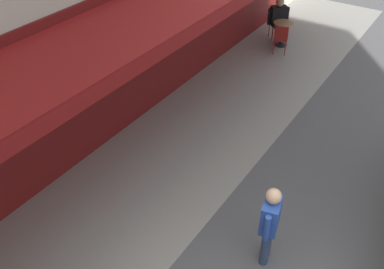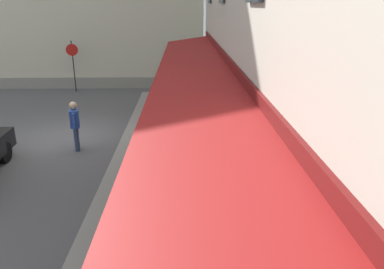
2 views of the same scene
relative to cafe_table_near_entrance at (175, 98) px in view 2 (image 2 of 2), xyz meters
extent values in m
plane|color=#565456|center=(-3.74, 3.59, -0.49)|extent=(70.00, 70.00, 0.00)
cube|color=gray|center=(-6.99, 0.19, -0.49)|extent=(20.50, 3.20, 0.01)
cube|color=maroon|center=(-6.74, -1.38, 1.11)|extent=(16.00, 0.06, 3.20)
cube|color=maroon|center=(-6.74, -0.56, 2.36)|extent=(15.00, 1.70, 0.36)
cube|color=maroon|center=(-6.74, 0.27, 2.13)|extent=(15.00, 0.04, 0.28)
cube|color=gray|center=(4.20, 7.09, -0.19)|extent=(0.12, 17.00, 0.60)
cube|color=gray|center=(2.86, -0.61, -0.42)|extent=(2.40, 1.40, 0.15)
cube|color=gray|center=(2.86, -0.96, -0.27)|extent=(2.40, 1.05, 0.30)
cube|color=gray|center=(2.86, -1.31, -0.12)|extent=(2.40, 0.70, 0.45)
cylinder|color=black|center=(0.00, 0.00, -0.48)|extent=(0.40, 0.40, 0.03)
cylinder|color=black|center=(0.00, 0.00, -0.13)|extent=(0.06, 0.06, 0.72)
cylinder|color=#99754C|center=(0.00, 0.00, 0.24)|extent=(0.60, 0.60, 0.03)
cylinder|color=maroon|center=(0.14, 0.39, -0.27)|extent=(0.03, 0.03, 0.45)
cylinder|color=maroon|center=(0.38, 0.16, -0.27)|extent=(0.03, 0.03, 0.45)
cylinder|color=maroon|center=(0.37, 0.64, -0.27)|extent=(0.03, 0.03, 0.45)
cylinder|color=maroon|center=(0.62, 0.41, -0.27)|extent=(0.03, 0.03, 0.45)
cube|color=maroon|center=(0.38, 0.40, -0.02)|extent=(0.57, 0.57, 0.04)
cube|color=maroon|center=(0.50, 0.53, 0.21)|extent=(0.32, 0.30, 0.42)
cylinder|color=maroon|center=(-0.17, -0.38, -0.27)|extent=(0.03, 0.03, 0.45)
cylinder|color=maroon|center=(-0.40, -0.13, -0.27)|extent=(0.03, 0.03, 0.45)
cylinder|color=maroon|center=(-0.42, -0.61, -0.27)|extent=(0.03, 0.03, 0.45)
cylinder|color=maroon|center=(-0.65, -0.35, -0.27)|extent=(0.03, 0.03, 0.45)
cube|color=maroon|center=(-0.41, -0.37, -0.02)|extent=(0.56, 0.56, 0.04)
cube|color=maroon|center=(-0.54, -0.49, 0.21)|extent=(0.30, 0.33, 0.42)
cylinder|color=navy|center=(-0.06, -0.18, -0.26)|extent=(0.15, 0.15, 0.47)
cylinder|color=navy|center=(-0.18, -0.28, 0.00)|extent=(0.34, 0.33, 0.15)
cylinder|color=navy|center=(-0.18, -0.04, -0.26)|extent=(0.15, 0.15, 0.47)
cylinder|color=navy|center=(-0.30, -0.15, 0.00)|extent=(0.34, 0.33, 0.15)
cube|color=red|center=(-0.37, -0.33, 0.27)|extent=(0.50, 0.51, 0.55)
sphere|color=tan|center=(-0.37, -0.33, 0.67)|extent=(0.24, 0.24, 0.24)
cylinder|color=red|center=(-0.18, -0.53, 0.26)|extent=(0.10, 0.10, 0.49)
cylinder|color=red|center=(-0.55, -0.12, 0.26)|extent=(0.10, 0.10, 0.49)
cylinder|color=navy|center=(-4.91, 2.96, -0.11)|extent=(0.14, 0.14, 0.77)
cylinder|color=navy|center=(-4.74, 3.00, -0.11)|extent=(0.14, 0.14, 0.77)
cube|color=#28479E|center=(-4.83, 2.98, 0.55)|extent=(0.50, 0.35, 0.55)
sphere|color=tan|center=(-4.83, 2.98, 0.94)|extent=(0.24, 0.24, 0.24)
cylinder|color=#28479E|center=(-5.09, 2.92, 0.54)|extent=(0.10, 0.10, 0.48)
cylinder|color=#28479E|center=(-4.56, 3.05, 0.54)|extent=(0.10, 0.10, 0.48)
cylinder|color=black|center=(3.44, 5.26, 0.81)|extent=(0.05, 0.05, 2.60)
cylinder|color=#192899|center=(3.40, 5.25, 1.66)|extent=(0.17, 0.54, 0.56)
cylinder|color=red|center=(3.39, 5.25, 1.66)|extent=(0.17, 0.57, 0.59)
cylinder|color=brown|center=(1.18, 0.44, -0.32)|extent=(0.35, 0.35, 0.34)
cone|color=#2D6B33|center=(1.18, 0.44, 0.19)|extent=(0.33, 0.33, 0.67)
cylinder|color=#4C4C51|center=(3.13, -0.42, -0.32)|extent=(0.37, 0.37, 0.35)
sphere|color=#3D7A38|center=(3.13, -0.42, 0.07)|extent=(0.49, 0.49, 0.49)
cylinder|color=#2D2D33|center=(1.88, -0.77, -0.33)|extent=(0.34, 0.34, 0.33)
sphere|color=#3D7A38|center=(1.88, -0.77, 0.03)|extent=(0.45, 0.45, 0.45)
cylinder|color=black|center=(-5.73, 4.82, -0.19)|extent=(0.60, 0.20, 0.60)
camera|label=1|loc=(-0.35, 4.50, 5.49)|focal=40.87mm
camera|label=2|loc=(-15.73, -0.35, 3.84)|focal=34.69mm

